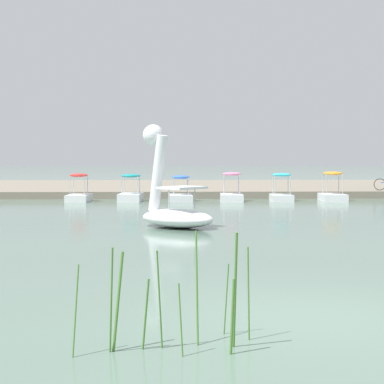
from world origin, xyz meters
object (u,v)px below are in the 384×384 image
Objects in this scene: pedal_boat_teal at (131,193)px; pedal_boat_orange at (333,192)px; pedal_boat_pink at (232,193)px; pedal_boat_cyan at (281,193)px; pedal_boat_blue at (181,193)px; swan_boat at (172,203)px; pedal_boat_red at (79,194)px.

pedal_boat_orange is at bearing -0.61° from pedal_boat_teal.
pedal_boat_cyan is at bearing 1.92° from pedal_boat_pink.
pedal_boat_cyan is 0.89× the size of pedal_boat_blue.
pedal_boat_orange is 2.89m from pedal_boat_cyan.
pedal_boat_orange is 8.45m from pedal_boat_blue.
swan_boat is at bearing -80.21° from pedal_boat_teal.
pedal_boat_pink is at bearing 75.77° from swan_boat.
pedal_boat_orange reaches higher than pedal_boat_blue.
pedal_boat_teal reaches higher than pedal_boat_blue.
swan_boat is 1.86× the size of pedal_boat_cyan.
pedal_boat_blue is at bearing 178.58° from pedal_boat_cyan.
pedal_boat_orange is at bearing 55.72° from swan_boat.
pedal_boat_teal is (-5.55, 0.34, -0.02)m from pedal_boat_pink.
pedal_boat_teal is (-2.76, 0.11, -0.00)m from pedal_boat_blue.
pedal_boat_teal is (-8.32, 0.24, -0.05)m from pedal_boat_cyan.
pedal_boat_red is (-14.01, -0.15, -0.03)m from pedal_boat_orange.
pedal_boat_red is at bearing 179.57° from pedal_boat_pink.
pedal_boat_blue is (0.48, 13.11, -0.40)m from swan_boat.
pedal_boat_teal is 2.82m from pedal_boat_red.
pedal_boat_orange is at bearing 0.63° from pedal_boat_red.
pedal_boat_red reaches higher than pedal_boat_blue.
swan_boat is 13.42m from pedal_boat_teal.
pedal_boat_orange reaches higher than pedal_boat_red.
pedal_boat_blue is at bearing -2.21° from pedal_boat_teal.
pedal_boat_blue is at bearing 87.91° from swan_boat.
swan_boat is 13.91m from pedal_boat_red.
pedal_boat_pink is 0.96× the size of pedal_boat_teal.
pedal_boat_pink is 2.80m from pedal_boat_blue.
swan_boat is at bearing -124.28° from pedal_boat_orange.
swan_boat reaches higher than pedal_boat_blue.
pedal_boat_cyan is at bearing 0.15° from pedal_boat_red.
pedal_boat_cyan is 8.33m from pedal_boat_teal.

